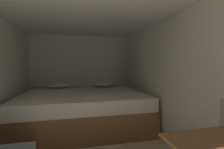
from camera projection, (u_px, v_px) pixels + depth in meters
wall_back at (81, 74)px, 4.52m from camera, size 2.80×0.05×2.15m
wall_right at (177, 82)px, 2.51m from camera, size 0.05×4.74×2.15m
ceiling_slab at (88, 2)px, 2.13m from camera, size 2.80×4.74×0.05m
bed at (84, 109)px, 3.54m from camera, size 2.58×1.98×0.88m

